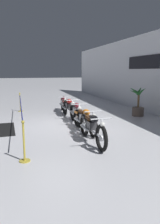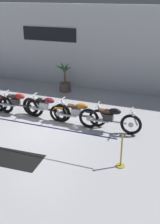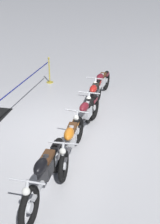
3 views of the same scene
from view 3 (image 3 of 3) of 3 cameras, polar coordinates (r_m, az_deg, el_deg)
name	(u,v)px [view 3 (image 3 of 3)]	position (r m, az deg, el deg)	size (l,w,h in m)	color
ground_plane	(61,129)	(8.03, -3.88, -3.40)	(120.00, 120.00, 0.00)	silver
motorcycle_maroon_0	(101,84)	(10.01, 4.26, 5.63)	(2.18, 0.62, 0.94)	black
motorcycle_red_1	(94,97)	(8.90, 2.85, 3.10)	(2.45, 0.62, 0.96)	black
motorcycle_maroon_2	(86,116)	(7.71, 1.21, -0.72)	(2.25, 0.62, 0.95)	black
motorcycle_orange_3	(70,141)	(6.54, -1.95, -5.99)	(2.29, 0.62, 0.92)	black
motorcycle_black_4	(45,174)	(5.56, -7.21, -12.47)	(2.36, 0.62, 0.97)	black
stanchion_far_left	(26,86)	(9.36, -11.00, 5.26)	(7.08, 0.28, 1.05)	gold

